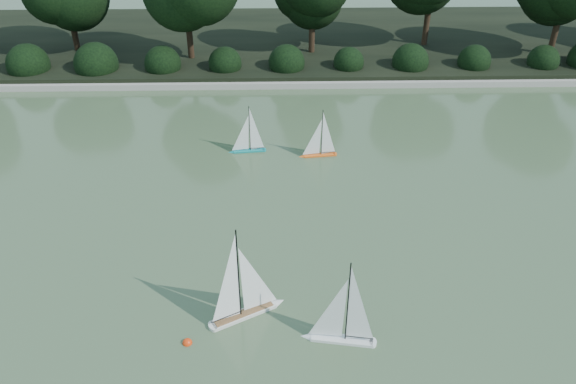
{
  "coord_description": "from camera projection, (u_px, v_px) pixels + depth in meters",
  "views": [
    {
      "loc": [
        -0.23,
        -7.17,
        6.59
      ],
      "look_at": [
        -0.02,
        1.98,
        0.7
      ],
      "focal_mm": 35.0,
      "sensor_mm": 36.0,
      "label": 1
    }
  ],
  "objects": [
    {
      "name": "sailboat_white_a",
      "position": [
        337.0,
        328.0,
        8.49
      ],
      "size": [
        1.18,
        0.37,
        1.61
      ],
      "color": "white",
      "rests_on": "ground"
    },
    {
      "name": "pond_coping",
      "position": [
        283.0,
        84.0,
        17.11
      ],
      "size": [
        40.0,
        0.35,
        0.18
      ],
      "primitive_type": "cube",
      "color": "gray",
      "rests_on": "ground"
    },
    {
      "name": "shrub_hedge",
      "position": [
        283.0,
        63.0,
        17.67
      ],
      "size": [
        29.1,
        1.1,
        1.1
      ],
      "color": "black",
      "rests_on": "ground"
    },
    {
      "name": "sailboat_white_b",
      "position": [
        249.0,
        300.0,
        8.95
      ],
      "size": [
        1.27,
        0.8,
        1.85
      ],
      "color": "silver",
      "rests_on": "ground"
    },
    {
      "name": "sailboat_teal",
      "position": [
        246.0,
        144.0,
        13.6
      ],
      "size": [
        0.94,
        0.24,
        1.28
      ],
      "color": "#128482",
      "rests_on": "ground"
    },
    {
      "name": "sailboat_orange",
      "position": [
        317.0,
        148.0,
        13.42
      ],
      "size": [
        0.95,
        0.25,
        1.29
      ],
      "color": "orange",
      "rests_on": "ground"
    },
    {
      "name": "ground",
      "position": [
        292.0,
        289.0,
        9.6
      ],
      "size": [
        80.0,
        80.0,
        0.0
      ],
      "primitive_type": "plane",
      "color": "#344B2D",
      "rests_on": "ground"
    },
    {
      "name": "far_bank",
      "position": [
        281.0,
        41.0,
        20.44
      ],
      "size": [
        40.0,
        8.0,
        0.3
      ],
      "primitive_type": "cube",
      "color": "black",
      "rests_on": "ground"
    },
    {
      "name": "race_buoy",
      "position": [
        187.0,
        343.0,
        8.58
      ],
      "size": [
        0.15,
        0.15,
        0.15
      ],
      "primitive_type": "sphere",
      "color": "#EF370C",
      "rests_on": "ground"
    }
  ]
}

